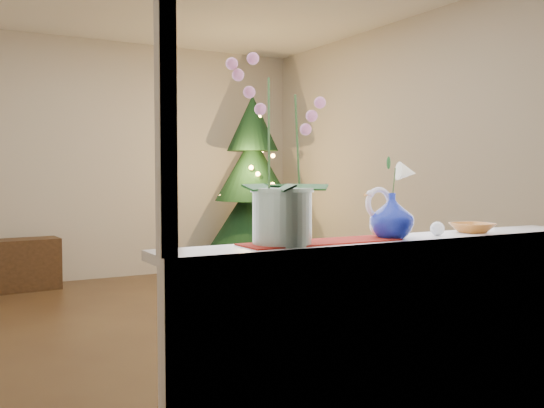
% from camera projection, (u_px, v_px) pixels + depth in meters
% --- Properties ---
extents(ground, '(5.00, 5.00, 0.00)m').
position_uv_depth(ground, '(195.00, 325.00, 4.80)').
color(ground, '#3C2818').
rests_on(ground, ground).
extents(wall_back, '(4.50, 0.10, 2.70)m').
position_uv_depth(wall_back, '(112.00, 160.00, 6.92)').
color(wall_back, beige).
rests_on(wall_back, ground).
extents(wall_front, '(4.50, 0.10, 2.70)m').
position_uv_depth(wall_front, '(414.00, 139.00, 2.55)').
color(wall_front, beige).
rests_on(wall_front, ground).
extents(wall_right, '(0.10, 5.00, 2.70)m').
position_uv_depth(wall_right, '(413.00, 158.00, 5.82)').
color(wall_right, beige).
rests_on(wall_right, ground).
extents(window_apron, '(2.20, 0.08, 0.88)m').
position_uv_depth(window_apron, '(405.00, 350.00, 2.63)').
color(window_apron, white).
rests_on(window_apron, ground).
extents(windowsill, '(2.20, 0.26, 0.04)m').
position_uv_depth(windowsill, '(392.00, 242.00, 2.69)').
color(windowsill, white).
rests_on(windowsill, window_apron).
extents(window_frame, '(2.22, 0.06, 1.60)m').
position_uv_depth(window_frame, '(410.00, 57.00, 2.56)').
color(window_frame, white).
rests_on(window_frame, windowsill).
extents(runner, '(0.70, 0.20, 0.01)m').
position_uv_depth(runner, '(321.00, 242.00, 2.50)').
color(runner, maroon).
rests_on(runner, windowsill).
extents(orchid_pot, '(0.30, 0.30, 0.75)m').
position_uv_depth(orchid_pot, '(282.00, 151.00, 2.40)').
color(orchid_pot, silver).
rests_on(orchid_pot, windowsill).
extents(swan, '(0.26, 0.13, 0.21)m').
position_uv_depth(swan, '(388.00, 214.00, 2.69)').
color(swan, silver).
rests_on(swan, windowsill).
extents(blue_vase, '(0.24, 0.24, 0.23)m').
position_uv_depth(blue_vase, '(392.00, 212.00, 2.65)').
color(blue_vase, navy).
rests_on(blue_vase, windowsill).
extents(lily, '(0.13, 0.07, 0.17)m').
position_uv_depth(lily, '(392.00, 166.00, 2.64)').
color(lily, white).
rests_on(lily, blue_vase).
extents(paperweight, '(0.08, 0.08, 0.06)m').
position_uv_depth(paperweight, '(437.00, 229.00, 2.77)').
color(paperweight, silver).
rests_on(paperweight, windowsill).
extents(amber_dish, '(0.18, 0.18, 0.04)m').
position_uv_depth(amber_dish, '(472.00, 228.00, 2.92)').
color(amber_dish, '#AA6425').
rests_on(amber_dish, windowsill).
extents(xmas_tree, '(1.44, 1.44, 2.10)m').
position_uv_depth(xmas_tree, '(253.00, 186.00, 7.01)').
color(xmas_tree, black).
rests_on(xmas_tree, ground).
extents(side_table, '(0.72, 0.39, 0.53)m').
position_uv_depth(side_table, '(23.00, 265.00, 6.21)').
color(side_table, black).
rests_on(side_table, ground).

